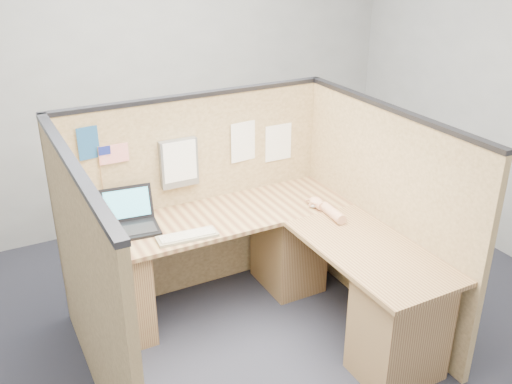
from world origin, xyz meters
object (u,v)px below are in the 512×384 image
l_desk (265,277)px  mouse (315,204)px  laptop (129,219)px  keyboard (187,236)px

l_desk → mouse: mouse is taller
l_desk → mouse: bearing=20.3°
laptop → keyboard: 0.43m
laptop → mouse: 1.31m
l_desk → laptop: 1.00m
keyboard → mouse: bearing=4.2°
laptop → keyboard: size_ratio=0.92×
laptop → keyboard: bearing=-41.6°
laptop → keyboard: (0.29, -0.32, -0.05)m
keyboard → mouse: mouse is taller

